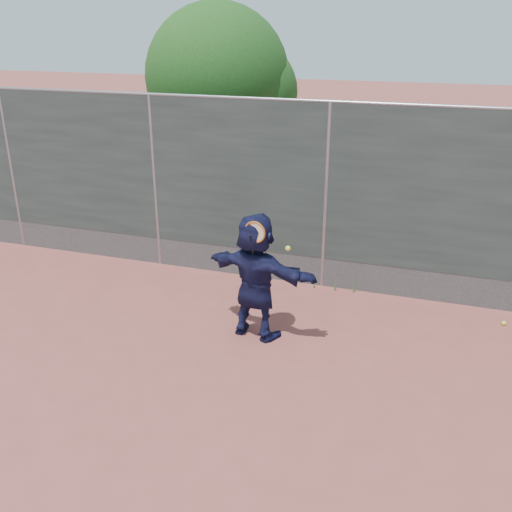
% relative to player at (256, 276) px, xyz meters
% --- Properties ---
extents(ground, '(80.00, 80.00, 0.00)m').
position_rel_player_xyz_m(ground, '(0.54, -1.62, -0.90)').
color(ground, '#9E4C42').
rests_on(ground, ground).
extents(player, '(1.74, 0.89, 1.79)m').
position_rel_player_xyz_m(player, '(0.00, 0.00, 0.00)').
color(player, '#16193E').
rests_on(player, ground).
extents(ball_ground, '(0.07, 0.07, 0.07)m').
position_rel_player_xyz_m(ball_ground, '(3.34, 1.38, -0.86)').
color(ball_ground, '#EBF636').
rests_on(ball_ground, ground).
extents(fence, '(20.00, 0.06, 3.03)m').
position_rel_player_xyz_m(fence, '(0.54, 1.88, 0.69)').
color(fence, '#38423D').
rests_on(fence, ground).
extents(swing_action, '(0.61, 0.14, 0.51)m').
position_rel_player_xyz_m(swing_action, '(0.09, -0.19, 0.67)').
color(swing_action, '#C75B12').
rests_on(swing_action, ground).
extents(tree_left, '(3.15, 3.00, 4.53)m').
position_rel_player_xyz_m(tree_left, '(-2.31, 4.93, 2.04)').
color(tree_left, '#382314').
rests_on(tree_left, ground).
extents(weed_clump, '(0.68, 0.07, 0.30)m').
position_rel_player_xyz_m(weed_clump, '(0.83, 1.76, -0.76)').
color(weed_clump, '#387226').
rests_on(weed_clump, ground).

